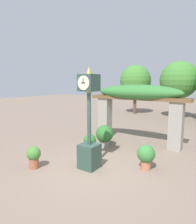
# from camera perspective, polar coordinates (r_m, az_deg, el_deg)

# --- Properties ---
(ground_plane) EXTENTS (60.00, 60.00, 0.00)m
(ground_plane) POSITION_cam_1_polar(r_m,az_deg,el_deg) (6.70, -1.44, -15.93)
(ground_plane) COLOR #7F6B5B
(pedestal_clock) EXTENTS (0.58, 0.58, 3.24)m
(pedestal_clock) POSITION_cam_1_polar(r_m,az_deg,el_deg) (6.37, -2.53, -4.90)
(pedestal_clock) COLOR #2D473D
(pedestal_clock) RESTS_ON ground
(pergola) EXTENTS (4.57, 1.12, 2.67)m
(pergola) POSITION_cam_1_polar(r_m,az_deg,el_deg) (9.18, 11.22, 3.38)
(pergola) COLOR gray
(pergola) RESTS_ON ground
(potted_plant_near_left) EXTENTS (0.76, 0.76, 0.93)m
(potted_plant_near_left) POSITION_cam_1_polar(r_m,az_deg,el_deg) (8.73, 1.87, -6.49)
(potted_plant_near_left) COLOR gray
(potted_plant_near_left) RESTS_ON ground
(potted_plant_near_right) EXTENTS (0.50, 0.50, 0.74)m
(potted_plant_near_right) POSITION_cam_1_polar(r_m,az_deg,el_deg) (8.02, -2.35, -8.50)
(potted_plant_near_right) COLOR #B26B4C
(potted_plant_near_right) RESTS_ON ground
(potted_plant_far_left) EXTENTS (0.45, 0.45, 0.72)m
(potted_plant_far_left) POSITION_cam_1_polar(r_m,az_deg,el_deg) (6.92, -17.85, -11.87)
(potted_plant_far_left) COLOR #9E563D
(potted_plant_far_left) RESTS_ON ground
(potted_plant_far_right) EXTENTS (0.57, 0.57, 0.81)m
(potted_plant_far_right) POSITION_cam_1_polar(r_m,az_deg,el_deg) (6.67, 13.57, -11.92)
(potted_plant_far_right) COLOR #B26B4C
(potted_plant_far_right) RESTS_ON ground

